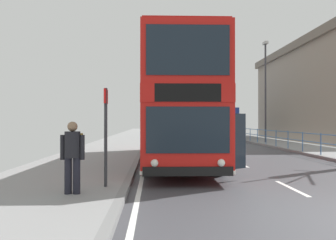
% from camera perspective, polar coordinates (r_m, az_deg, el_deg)
% --- Properties ---
extents(ground, '(15.80, 140.00, 0.20)m').
position_cam_1_polar(ground, '(6.56, 24.40, -15.27)').
color(ground, '#414146').
extents(double_decker_bus_main, '(3.18, 10.53, 4.54)m').
position_cam_1_polar(double_decker_bus_main, '(13.52, 1.58, 2.40)').
color(double_decker_bus_main, red).
rests_on(double_decker_bus_main, ground).
extents(background_bus_far_lane, '(2.88, 10.17, 3.04)m').
position_cam_1_polar(background_bus_far_lane, '(34.49, 8.11, -0.43)').
color(background_bus_far_lane, navy).
rests_on(background_bus_far_lane, ground).
extents(pedestrian_railing_far_kerb, '(0.05, 32.29, 1.04)m').
position_cam_1_polar(pedestrian_railing_far_kerb, '(23.24, 17.72, -2.50)').
color(pedestrian_railing_far_kerb, '#386BA8').
rests_on(pedestrian_railing_far_kerb, ground).
extents(pedestrian_with_backpack, '(0.54, 0.53, 1.60)m').
position_cam_1_polar(pedestrian_with_backpack, '(7.50, -16.47, -5.40)').
color(pedestrian_with_backpack, black).
rests_on(pedestrian_with_backpack, ground).
extents(bus_stop_sign_near, '(0.08, 0.44, 2.42)m').
position_cam_1_polar(bus_stop_sign_near, '(8.07, -10.96, -0.94)').
color(bus_stop_sign_near, '#2D2D33').
rests_on(bus_stop_sign_near, ground).
extents(street_lamp_far_side, '(0.28, 0.60, 7.84)m').
position_cam_1_polar(street_lamp_far_side, '(26.35, 16.86, 6.10)').
color(street_lamp_far_side, '#38383D').
rests_on(street_lamp_far_side, ground).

